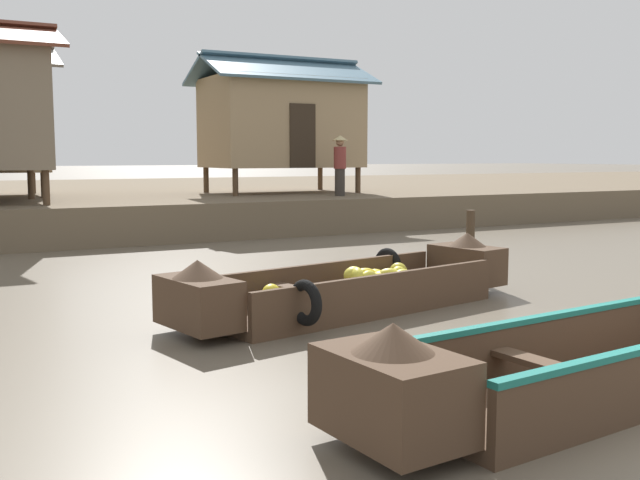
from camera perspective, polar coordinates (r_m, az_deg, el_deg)
ground_plane at (r=14.75m, az=-5.48°, el=-1.25°), size 300.00×300.00×0.00m
riverbank_strip at (r=26.73m, az=-15.99°, el=2.97°), size 160.00×20.00×0.90m
banana_boat at (r=9.51m, az=2.64°, el=-3.68°), size 5.21×2.44×0.86m
viewer_boat at (r=6.83m, az=22.33°, el=-8.18°), size 5.76×1.61×0.89m
stilt_house_right at (r=22.15m, az=-3.03°, el=9.21°), size 5.02×3.28×4.04m
vendor_person at (r=20.17m, az=1.56°, el=6.06°), size 0.44×0.44×1.66m
mooring_post at (r=12.02m, az=11.59°, el=-0.40°), size 0.14×0.14×1.13m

